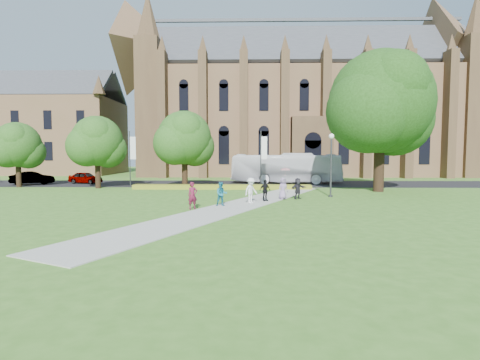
{
  "coord_description": "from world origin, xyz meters",
  "views": [
    {
      "loc": [
        0.63,
        -24.55,
        3.57
      ],
      "look_at": [
        0.03,
        3.59,
        1.6
      ],
      "focal_mm": 28.0,
      "sensor_mm": 36.0,
      "label": 1
    }
  ],
  "objects_px": {
    "large_tree": "(381,102)",
    "car_0": "(86,178)",
    "car_1": "(32,178)",
    "streetlamp": "(331,157)",
    "pedestrian_0": "(193,195)",
    "tour_coach": "(286,168)"
  },
  "relations": [
    {
      "from": "large_tree",
      "to": "pedestrian_0",
      "type": "bearing_deg",
      "value": -143.52
    },
    {
      "from": "tour_coach",
      "to": "car_0",
      "type": "bearing_deg",
      "value": 97.4
    },
    {
      "from": "car_0",
      "to": "car_1",
      "type": "height_order",
      "value": "car_1"
    },
    {
      "from": "streetlamp",
      "to": "large_tree",
      "type": "xyz_separation_m",
      "value": [
        5.5,
        4.5,
        5.07
      ]
    },
    {
      "from": "car_0",
      "to": "car_1",
      "type": "relative_size",
      "value": 0.9
    },
    {
      "from": "large_tree",
      "to": "pedestrian_0",
      "type": "distance_m",
      "value": 21.16
    },
    {
      "from": "streetlamp",
      "to": "car_1",
      "type": "distance_m",
      "value": 34.03
    },
    {
      "from": "streetlamp",
      "to": "car_1",
      "type": "xyz_separation_m",
      "value": [
        -31.87,
        11.66,
        -2.52
      ]
    },
    {
      "from": "large_tree",
      "to": "streetlamp",
      "type": "bearing_deg",
      "value": -140.71
    },
    {
      "from": "large_tree",
      "to": "tour_coach",
      "type": "height_order",
      "value": "large_tree"
    },
    {
      "from": "car_0",
      "to": "pedestrian_0",
      "type": "distance_m",
      "value": 26.06
    },
    {
      "from": "car_0",
      "to": "car_1",
      "type": "bearing_deg",
      "value": 123.73
    },
    {
      "from": "car_1",
      "to": "car_0",
      "type": "bearing_deg",
      "value": -92.54
    },
    {
      "from": "car_0",
      "to": "pedestrian_0",
      "type": "height_order",
      "value": "pedestrian_0"
    },
    {
      "from": "car_1",
      "to": "pedestrian_0",
      "type": "relative_size",
      "value": 2.63
    },
    {
      "from": "car_1",
      "to": "pedestrian_0",
      "type": "xyz_separation_m",
      "value": [
        21.45,
        -18.93,
        0.14
      ]
    },
    {
      "from": "large_tree",
      "to": "car_0",
      "type": "relative_size",
      "value": 3.22
    },
    {
      "from": "large_tree",
      "to": "car_1",
      "type": "distance_m",
      "value": 38.8
    },
    {
      "from": "car_1",
      "to": "streetlamp",
      "type": "bearing_deg",
      "value": -129.54
    },
    {
      "from": "tour_coach",
      "to": "pedestrian_0",
      "type": "relative_size",
      "value": 7.56
    },
    {
      "from": "streetlamp",
      "to": "pedestrian_0",
      "type": "bearing_deg",
      "value": -145.09
    },
    {
      "from": "large_tree",
      "to": "tour_coach",
      "type": "distance_m",
      "value": 13.94
    }
  ]
}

